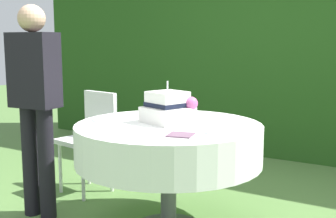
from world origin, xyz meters
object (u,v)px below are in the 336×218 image
cake_table (169,143)px  serving_plate_near (218,123)px  serving_plate_far (213,132)px  garden_chair (92,131)px  standing_person (35,97)px  napkin_stack (181,135)px  wedding_cake (169,108)px  serving_plate_left (101,120)px

cake_table → serving_plate_near: 0.37m
serving_plate_far → garden_chair: bearing=160.6°
standing_person → cake_table: bearing=16.5°
serving_plate_far → napkin_stack: bearing=-128.6°
serving_plate_near → serving_plate_far: same height
wedding_cake → serving_plate_left: 0.50m
napkin_stack → serving_plate_far: bearing=51.4°
wedding_cake → serving_plate_left: (-0.45, -0.18, -0.10)m
serving_plate_near → napkin_stack: 0.48m
cake_table → wedding_cake: size_ratio=3.41×
wedding_cake → serving_plate_far: size_ratio=3.15×
standing_person → wedding_cake: bearing=19.2°
wedding_cake → standing_person: bearing=-160.8°
standing_person → serving_plate_near: bearing=20.8°
wedding_cake → napkin_stack: (0.28, -0.33, -0.10)m
serving_plate_near → garden_chair: size_ratio=0.15×
napkin_stack → garden_chair: size_ratio=0.17×
serving_plate_left → serving_plate_near: bearing=23.3°
serving_plate_far → serving_plate_left: size_ratio=0.85×
serving_plate_near → garden_chair: (-1.31, 0.19, -0.24)m
wedding_cake → garden_chair: wedding_cake is taller
wedding_cake → standing_person: size_ratio=0.24×
napkin_stack → standing_person: (-1.24, -0.00, 0.15)m
serving_plate_near → napkin_stack: size_ratio=0.93×
garden_chair → standing_person: bearing=-86.1°
cake_table → serving_plate_left: bearing=-163.8°
serving_plate_left → standing_person: 0.55m
cake_table → wedding_cake: (-0.03, 0.04, 0.24)m
cake_table → serving_plate_near: size_ratio=9.40×
napkin_stack → standing_person: standing_person is taller
serving_plate_far → standing_person: size_ratio=0.08×
wedding_cake → napkin_stack: size_ratio=2.57×
serving_plate_near → wedding_cake: bearing=-154.6°
garden_chair → standing_person: 0.78m
serving_plate_left → garden_chair: size_ratio=0.16×
wedding_cake → serving_plate_far: (0.42, -0.16, -0.10)m
cake_table → serving_plate_far: size_ratio=10.73×
garden_chair → standing_person: (0.05, -0.68, 0.39)m
serving_plate_near → napkin_stack: (-0.03, -0.48, -0.00)m
cake_table → standing_person: bearing=-163.5°
cake_table → napkin_stack: 0.41m
serving_plate_far → garden_chair: 1.53m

